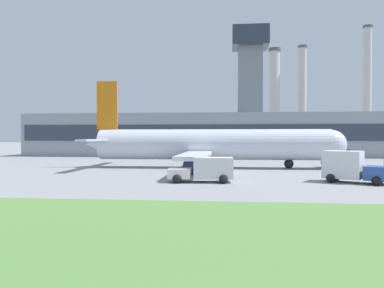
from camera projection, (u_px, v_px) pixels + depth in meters
ground_plane at (221, 172)px, 38.22m from camera, size 400.00×400.00×0.00m
terminal_building at (226, 132)px, 71.79m from camera, size 73.89×14.94×24.12m
smokestack_left at (274, 98)px, 109.19m from camera, size 3.50×3.50×29.43m
smokestack_right at (302, 97)px, 109.14m from camera, size 2.63×2.63×30.21m
smokestack_far at (367, 87)px, 103.28m from camera, size 2.52×2.52×34.30m
airplane at (209, 145)px, 43.06m from camera, size 30.03×27.81×10.14m
pushback_tug at (341, 159)px, 43.70m from camera, size 4.41×3.45×2.10m
baggage_truck at (206, 170)px, 29.41m from camera, size 5.16×2.66×1.95m
fuel_truck at (351, 167)px, 29.14m from camera, size 5.03×4.01×2.46m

